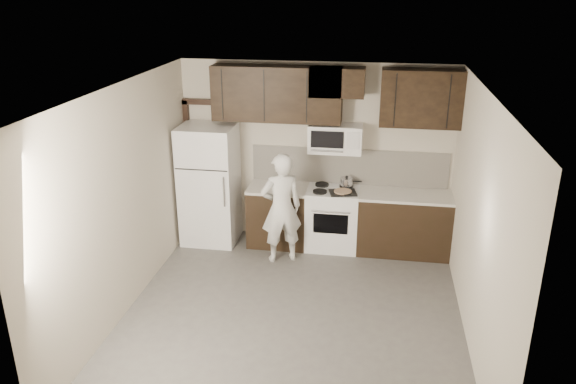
% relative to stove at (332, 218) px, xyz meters
% --- Properties ---
extents(floor, '(4.50, 4.50, 0.00)m').
position_rel_stove_xyz_m(floor, '(-0.30, -1.94, -0.46)').
color(floor, '#524F4D').
rests_on(floor, ground).
extents(back_wall, '(4.00, 0.00, 4.00)m').
position_rel_stove_xyz_m(back_wall, '(-0.30, 0.31, 0.89)').
color(back_wall, beige).
rests_on(back_wall, ground).
extents(ceiling, '(4.50, 4.50, 0.00)m').
position_rel_stove_xyz_m(ceiling, '(-0.30, -1.94, 2.24)').
color(ceiling, white).
rests_on(ceiling, back_wall).
extents(counter_run, '(2.95, 0.64, 0.91)m').
position_rel_stove_xyz_m(counter_run, '(0.30, 0.00, -0.00)').
color(counter_run, black).
rests_on(counter_run, floor).
extents(stove, '(0.76, 0.66, 0.94)m').
position_rel_stove_xyz_m(stove, '(0.00, 0.00, 0.00)').
color(stove, white).
rests_on(stove, floor).
extents(backsplash, '(2.90, 0.02, 0.54)m').
position_rel_stove_xyz_m(backsplash, '(0.20, 0.30, 0.72)').
color(backsplash, silver).
rests_on(backsplash, counter_run).
extents(upper_cabinets, '(3.48, 0.35, 0.78)m').
position_rel_stove_xyz_m(upper_cabinets, '(-0.09, 0.14, 1.82)').
color(upper_cabinets, black).
rests_on(upper_cabinets, back_wall).
extents(microwave, '(0.76, 0.42, 0.40)m').
position_rel_stove_xyz_m(microwave, '(-0.00, 0.12, 1.19)').
color(microwave, white).
rests_on(microwave, upper_cabinets).
extents(refrigerator, '(0.80, 0.76, 1.80)m').
position_rel_stove_xyz_m(refrigerator, '(-1.85, -0.05, 0.44)').
color(refrigerator, white).
rests_on(refrigerator, floor).
extents(door_trim, '(0.50, 0.08, 2.12)m').
position_rel_stove_xyz_m(door_trim, '(-2.22, 0.27, 0.79)').
color(door_trim, black).
rests_on(door_trim, floor).
extents(saucepan, '(0.32, 0.18, 0.17)m').
position_rel_stove_xyz_m(saucepan, '(0.18, 0.15, 0.52)').
color(saucepan, silver).
rests_on(saucepan, stove).
extents(baking_tray, '(0.43, 0.36, 0.02)m').
position_rel_stove_xyz_m(baking_tray, '(0.15, -0.12, 0.46)').
color(baking_tray, black).
rests_on(baking_tray, counter_run).
extents(pizza, '(0.31, 0.31, 0.02)m').
position_rel_stove_xyz_m(pizza, '(0.15, -0.12, 0.48)').
color(pizza, tan).
rests_on(pizza, baking_tray).
extents(person, '(0.68, 0.58, 1.59)m').
position_rel_stove_xyz_m(person, '(-0.67, -0.54, 0.34)').
color(person, silver).
rests_on(person, floor).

